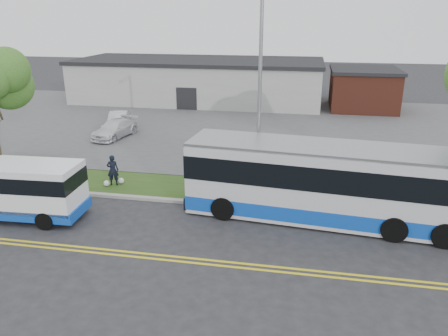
% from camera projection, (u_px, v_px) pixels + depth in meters
% --- Properties ---
extents(ground, '(140.00, 140.00, 0.00)m').
position_uv_depth(ground, '(186.00, 213.00, 20.40)').
color(ground, '#28282B').
rests_on(ground, ground).
extents(lane_line_north, '(70.00, 0.12, 0.01)m').
position_uv_depth(lane_line_north, '(159.00, 255.00, 16.83)').
color(lane_line_north, yellow).
rests_on(lane_line_north, ground).
extents(lane_line_south, '(70.00, 0.12, 0.01)m').
position_uv_depth(lane_line_south, '(157.00, 259.00, 16.56)').
color(lane_line_south, yellow).
rests_on(lane_line_south, ground).
extents(curb, '(80.00, 0.30, 0.15)m').
position_uv_depth(curb, '(192.00, 202.00, 21.39)').
color(curb, '#9E9B93').
rests_on(curb, ground).
extents(verge, '(80.00, 3.30, 0.10)m').
position_uv_depth(verge, '(201.00, 189.00, 23.07)').
color(verge, '#274717').
rests_on(verge, ground).
extents(parking_lot, '(80.00, 25.00, 0.10)m').
position_uv_depth(parking_lot, '(241.00, 125.00, 36.12)').
color(parking_lot, '#4C4C4F').
rests_on(parking_lot, ground).
extents(commercial_building, '(25.40, 10.40, 4.35)m').
position_uv_depth(commercial_building, '(199.00, 80.00, 45.72)').
color(commercial_building, '#9E9E99').
rests_on(commercial_building, ground).
extents(brick_wing, '(6.30, 7.30, 3.90)m').
position_uv_depth(brick_wing, '(363.00, 89.00, 41.97)').
color(brick_wing, brown).
rests_on(brick_wing, ground).
extents(streetlight_near, '(0.35, 1.53, 9.50)m').
position_uv_depth(streetlight_near, '(259.00, 93.00, 20.65)').
color(streetlight_near, gray).
rests_on(streetlight_near, verge).
extents(shuttle_bus, '(6.82, 2.54, 2.58)m').
position_uv_depth(shuttle_bus, '(20.00, 189.00, 19.56)').
color(shuttle_bus, '#1047B6').
rests_on(shuttle_bus, ground).
extents(transit_bus, '(12.59, 3.99, 3.43)m').
position_uv_depth(transit_bus, '(325.00, 183.00, 19.27)').
color(transit_bus, silver).
rests_on(transit_bus, ground).
extents(pedestrian, '(0.70, 0.55, 1.68)m').
position_uv_depth(pedestrian, '(113.00, 170.00, 23.20)').
color(pedestrian, black).
rests_on(pedestrian, verge).
extents(parked_car_a, '(2.39, 4.25, 1.33)m').
position_uv_depth(parked_car_a, '(119.00, 120.00, 34.87)').
color(parked_car_a, '#B8BABF').
rests_on(parked_car_a, parking_lot).
extents(parked_car_b, '(2.52, 4.61, 1.27)m').
position_uv_depth(parked_car_b, '(115.00, 129.00, 32.33)').
color(parked_car_b, white).
rests_on(parked_car_b, parking_lot).
extents(grocery_bag_left, '(0.32, 0.32, 0.32)m').
position_uv_depth(grocery_bag_left, '(107.00, 183.00, 23.25)').
color(grocery_bag_left, white).
rests_on(grocery_bag_left, verge).
extents(grocery_bag_right, '(0.32, 0.32, 0.32)m').
position_uv_depth(grocery_bag_right, '(121.00, 181.00, 23.61)').
color(grocery_bag_right, white).
rests_on(grocery_bag_right, verge).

